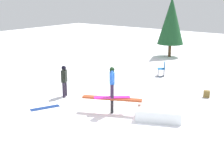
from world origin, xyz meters
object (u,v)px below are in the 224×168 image
Objects in this scene: main_rider_on_rail at (112,83)px; loose_snowboard_navy at (45,108)px; bystander_black at (64,79)px; pine_tree_near at (171,21)px; folding_chair at (162,69)px; backpack_on_snow at (207,94)px; rail_feature at (112,100)px.

main_rider_on_rail reaches higher than loose_snowboard_navy.
bystander_black reaches higher than loose_snowboard_navy.
bystander_black is 1.96m from loose_snowboard_navy.
bystander_black is 0.33× the size of pine_tree_near.
bystander_black reaches higher than folding_chair.
backpack_on_snow is at bearing -18.24° from loose_snowboard_navy.
loose_snowboard_navy is 14.33m from pine_tree_near.
rail_feature is 3.10m from loose_snowboard_navy.
backpack_on_snow is at bearing -143.11° from rail_feature.
pine_tree_near is at bearing -26.36° from bystander_black.
rail_feature is at bearing 47.03° from backpack_on_snow.
loose_snowboard_navy is at bearing 94.12° from pine_tree_near.
backpack_on_snow is (-2.44, -4.49, -1.17)m from main_rider_on_rail.
pine_tree_near is at bearing -113.57° from main_rider_on_rail.
main_rider_on_rail is 3.32m from loose_snowboard_navy.
bystander_black is 7.03m from backpack_on_snow.
loose_snowboard_navy is at bearing -42.54° from folding_chair.
pine_tree_near reaches higher than backpack_on_snow.
folding_chair is (1.29, -6.83, -0.18)m from rail_feature.
folding_chair reaches higher than rail_feature.
folding_chair is at bearing -45.48° from bystander_black.
backpack_on_snow is at bearing -82.90° from bystander_black.
folding_chair is at bearing -119.36° from main_rider_on_rail.
pine_tree_near reaches higher than loose_snowboard_navy.
bystander_black is 1.78× the size of folding_chair.
main_rider_on_rail is 7.01m from folding_chair.
pine_tree_near is (2.47, -5.86, 2.44)m from folding_chair.
main_rider_on_rail is 1.53× the size of folding_chair.
loose_snowboard_navy is at bearing 166.29° from bystander_black.
main_rider_on_rail is 13.32m from pine_tree_near.
folding_chair is (-1.46, -8.14, 0.40)m from loose_snowboard_navy.
backpack_on_snow is at bearing -158.64° from main_rider_on_rail.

